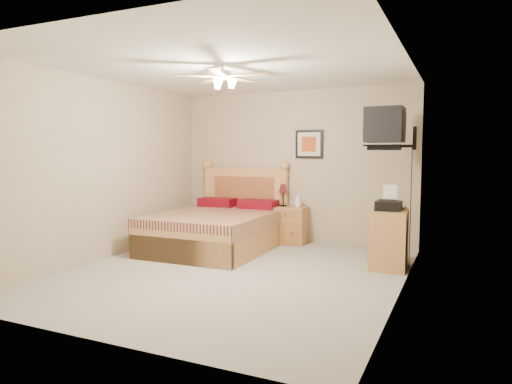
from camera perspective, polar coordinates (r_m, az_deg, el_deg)
floor at (r=5.73m, az=-3.10°, el=-10.07°), size 4.50×4.50×0.00m
ceiling at (r=5.63m, az=-3.22°, el=15.33°), size 4.00×4.50×0.04m
wall_back at (r=7.60m, az=4.75°, el=3.17°), size 4.00×0.04×2.50m
wall_front at (r=3.70m, az=-19.54°, el=0.99°), size 4.00×0.04×2.50m
wall_left at (r=6.71m, az=-18.49°, el=2.69°), size 0.04×4.50×2.50m
wall_right at (r=4.94m, az=17.86°, el=1.97°), size 0.04×4.50×2.50m
bed at (r=6.98m, az=-5.09°, el=-1.71°), size 1.62×2.11×1.35m
nightstand at (r=7.46m, az=4.12°, el=-4.18°), size 0.58×0.45×0.60m
table_lamp at (r=7.52m, az=3.41°, el=-0.39°), size 0.26×0.26×0.37m
lotion_bottle at (r=7.37m, az=5.27°, el=-1.02°), size 0.11×0.11×0.24m
framed_picture at (r=7.50m, az=6.67°, el=5.96°), size 0.46×0.04×0.46m
dresser at (r=6.14m, az=16.30°, el=-5.69°), size 0.47×0.65×0.75m
fax_machine at (r=6.05m, az=16.26°, el=-0.71°), size 0.31×0.33×0.33m
magazine_lower at (r=6.28m, az=16.43°, el=-1.90°), size 0.23×0.28×0.02m
magazine_upper at (r=6.30m, az=16.63°, el=-1.68°), size 0.21×0.28×0.02m
wall_tv at (r=6.31m, az=17.16°, el=7.69°), size 0.56×0.46×0.58m
ceiling_fan at (r=5.43m, az=-4.23°, el=14.20°), size 1.14×1.14×0.28m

